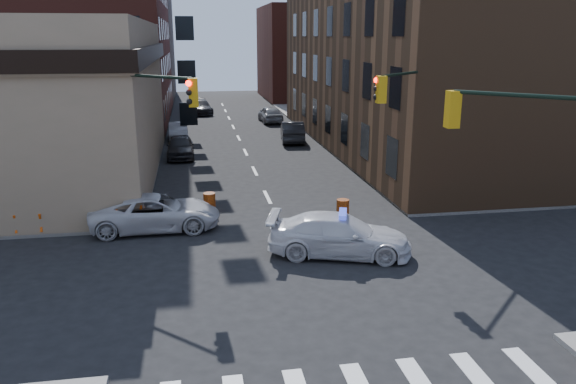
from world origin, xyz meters
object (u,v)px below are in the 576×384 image
object	(u,v)px
pedestrian_b	(35,190)
parked_car_enear	(292,132)
barrel_road	(343,210)
police_car	(339,235)
parked_car_wnear	(180,147)
pedestrian_a	(110,197)
parked_car_wfar	(178,131)
barricade_nw_a	(131,217)
pickup	(156,212)
barrel_bank	(210,203)

from	to	relation	value
pedestrian_b	parked_car_enear	bearing A→B (deg)	35.74
parked_car_enear	barrel_road	size ratio (longest dim) A/B	4.86
police_car	pedestrian_b	bearing A→B (deg)	75.13
pedestrian_b	parked_car_wnear	bearing A→B (deg)	49.20
pedestrian_a	pedestrian_b	xyz separation A→B (m)	(-3.72, 2.09, -0.07)
parked_car_wfar	parked_car_enear	distance (m)	9.33
parked_car_wfar	barrel_road	distance (m)	23.86
barricade_nw_a	parked_car_enear	bearing A→B (deg)	70.28
parked_car_enear	police_car	bearing A→B (deg)	90.72
pedestrian_a	barricade_nw_a	bearing A→B (deg)	-19.70
pedestrian_a	police_car	bearing A→B (deg)	5.26
pickup	pedestrian_b	bearing A→B (deg)	57.13
parked_car_wfar	barricade_nw_a	size ratio (longest dim) A/B	3.19
parked_car_wfar	barrel_bank	world-z (taller)	parked_car_wfar
pedestrian_a	barrel_bank	distance (m)	4.54
parked_car_wfar	barrel_bank	size ratio (longest dim) A/B	4.18
parked_car_wnear	pedestrian_b	world-z (taller)	pedestrian_b
parked_car_wnear	barricade_nw_a	size ratio (longest dim) A/B	3.45
barrel_road	parked_car_wnear	bearing A→B (deg)	115.85
parked_car_wfar	police_car	bearing A→B (deg)	-78.43
pickup	parked_car_wfar	world-z (taller)	pickup
police_car	pedestrian_a	xyz separation A→B (m)	(-9.22, 5.70, 0.34)
parked_car_wnear	barricade_nw_a	world-z (taller)	parked_car_wnear
pickup	parked_car_wnear	size ratio (longest dim) A/B	1.22
barrel_road	barrel_bank	bearing A→B (deg)	160.03
parked_car_wnear	barricade_nw_a	xyz separation A→B (m)	(-1.88, -15.26, -0.13)
parked_car_enear	barrel_bank	distance (m)	19.40
parked_car_wnear	barrel_bank	xyz separation A→B (m)	(1.54, -13.28, -0.27)
pedestrian_b	barrel_road	xyz separation A→B (m)	(14.13, -3.87, -0.56)
barrel_road	barricade_nw_a	size ratio (longest dim) A/B	0.77
parked_car_wnear	pedestrian_b	xyz separation A→B (m)	(-6.65, -11.57, 0.29)
parked_car_enear	parked_car_wfar	bearing A→B (deg)	-8.31
barrel_road	barrel_bank	xyz separation A→B (m)	(-5.94, 2.16, -0.00)
police_car	barrel_bank	bearing A→B (deg)	54.16
parked_car_wnear	parked_car_enear	distance (m)	9.93
police_car	pickup	size ratio (longest dim) A/B	0.99
parked_car_wnear	parked_car_wfar	distance (m)	7.12
pedestrian_a	barricade_nw_a	world-z (taller)	pedestrian_a
pedestrian_a	pickup	bearing A→B (deg)	1.39
parked_car_enear	barrel_bank	world-z (taller)	parked_car_enear
pedestrian_a	parked_car_wnear	bearing A→B (deg)	114.88
barrel_bank	barricade_nw_a	world-z (taller)	barricade_nw_a
parked_car_wfar	barricade_nw_a	world-z (taller)	parked_car_wfar
parked_car_enear	pedestrian_a	distance (m)	21.78
pickup	parked_car_enear	world-z (taller)	parked_car_enear
police_car	parked_car_wnear	distance (m)	20.36
pickup	barricade_nw_a	bearing A→B (deg)	94.32
police_car	barrel_bank	world-z (taller)	police_car
parked_car_wfar	barricade_nw_a	distance (m)	22.43
pickup	parked_car_enear	distance (m)	22.07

